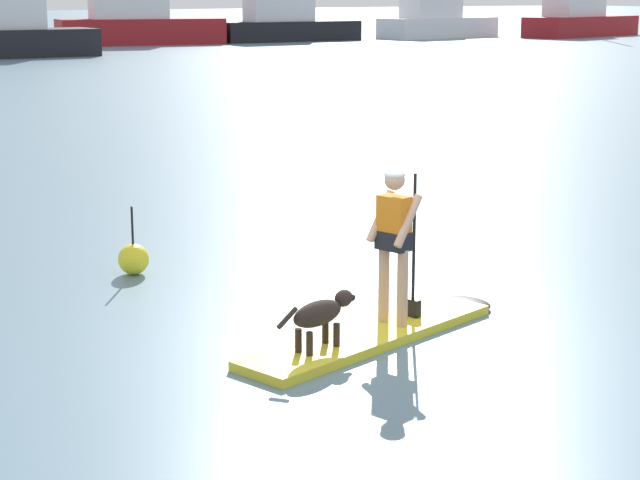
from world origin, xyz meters
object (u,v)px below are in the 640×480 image
at_px(dog, 321,314).
at_px(moored_boat_port, 15,29).
at_px(person_paddler, 395,235).
at_px(moored_boat_far_starboard, 580,19).
at_px(moored_boat_starboard, 436,22).
at_px(moored_boat_outer, 137,21).
at_px(marker_buoy, 134,259).
at_px(paddleboard, 383,331).
at_px(moored_boat_center, 286,22).

height_order(dog, moored_boat_port, moored_boat_port).
xyz_separation_m(person_paddler, moored_boat_far_starboard, (58.62, 56.81, 0.28)).
relative_size(moored_boat_port, moored_boat_starboard, 1.04).
relative_size(moored_boat_outer, marker_buoy, 12.88).
relative_size(moored_boat_outer, moored_boat_starboard, 1.10).
distance_m(paddleboard, marker_buoy, 4.07).
height_order(paddleboard, marker_buoy, marker_buoy).
height_order(moored_boat_port, moored_boat_center, moored_boat_port).
height_order(moored_boat_center, moored_boat_far_starboard, moored_boat_far_starboard).
bearing_deg(marker_buoy, person_paddler, -68.93).
bearing_deg(moored_boat_far_starboard, dog, -136.28).
bearing_deg(person_paddler, moored_boat_far_starboard, 44.10).
xyz_separation_m(paddleboard, moored_boat_center, (34.00, 61.65, 1.32)).
bearing_deg(person_paddler, paddleboard, -164.54).
distance_m(moored_boat_port, moored_boat_starboard, 37.17).
bearing_deg(dog, moored_boat_far_starboard, 43.72).
height_order(moored_boat_starboard, marker_buoy, moored_boat_starboard).
height_order(paddleboard, moored_boat_port, moored_boat_port).
bearing_deg(moored_boat_center, person_paddler, -118.77).
bearing_deg(dog, moored_boat_center, 60.56).
xyz_separation_m(dog, moored_boat_center, (34.95, 61.91, 0.91)).
bearing_deg(moored_boat_starboard, moored_boat_far_starboard, -20.81).
height_order(person_paddler, marker_buoy, person_paddler).
distance_m(person_paddler, marker_buoy, 4.17).
bearing_deg(moored_boat_center, moored_boat_port, -157.87).
bearing_deg(paddleboard, moored_boat_port, 77.78).
xyz_separation_m(moored_boat_port, moored_boat_starboard, (36.14, 8.71, -0.32)).
xyz_separation_m(dog, moored_boat_port, (12.30, 52.70, 1.07)).
height_order(moored_boat_outer, moored_boat_center, moored_boat_outer).
xyz_separation_m(dog, marker_buoy, (-0.35, 4.11, -0.25)).
distance_m(person_paddler, moored_boat_center, 70.28).
bearing_deg(moored_boat_starboard, moored_boat_center, 177.88).
distance_m(dog, moored_boat_port, 54.13).
bearing_deg(moored_boat_far_starboard, moored_boat_outer, 171.12).
xyz_separation_m(moored_boat_port, moored_boat_outer, (11.36, 10.05, 0.08)).
distance_m(paddleboard, moored_boat_center, 70.42).
xyz_separation_m(dog, moored_boat_far_starboard, (59.73, 57.12, 0.90)).
bearing_deg(paddleboard, person_paddler, 15.46).
height_order(paddleboard, moored_boat_starboard, moored_boat_starboard).
relative_size(paddleboard, marker_buoy, 4.08).
bearing_deg(marker_buoy, moored_boat_far_starboard, 41.42).
relative_size(dog, moored_boat_center, 0.10).
bearing_deg(person_paddler, moored_boat_port, 77.95).
relative_size(moored_boat_port, moored_boat_outer, 0.95).
relative_size(paddleboard, moored_boat_outer, 0.32).
relative_size(dog, moored_boat_outer, 0.09).
xyz_separation_m(moored_boat_outer, moored_boat_starboard, (24.77, -1.34, -0.39)).
height_order(moored_boat_port, moored_boat_starboard, moored_boat_port).
relative_size(dog, moored_boat_far_starboard, 0.09).
height_order(dog, moored_boat_center, moored_boat_center).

